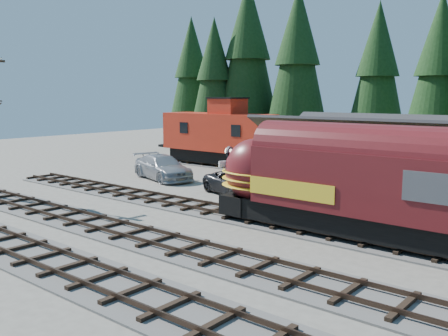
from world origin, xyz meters
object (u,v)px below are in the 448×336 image
Objects in this scene: caboose at (219,135)px; pickup_truck_b at (163,167)px; depot at (371,157)px; locomotive at (346,187)px; pickup_truck_a at (239,183)px.

pickup_truck_b is at bearing -80.19° from caboose.
locomotive is at bearing -75.51° from depot.
locomotive is 10.71m from pickup_truck_a.
caboose is 13.85m from pickup_truck_a.
pickup_truck_a is (-7.93, -2.03, -2.18)m from depot.
pickup_truck_b is (1.44, -8.35, -1.91)m from caboose.
depot reaches higher than pickup_truck_b.
depot is at bearing -22.89° from caboose.
depot is 16.47m from pickup_truck_b.
caboose is (-19.45, 14.00, 0.51)m from locomotive.
pickup_truck_b is at bearing 100.83° from pickup_truck_a.
caboose is at bearing 157.11° from depot.
locomotive is at bearing -96.10° from pickup_truck_a.
pickup_truck_a is 0.89× the size of pickup_truck_b.
caboose is at bearing 26.37° from pickup_truck_b.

